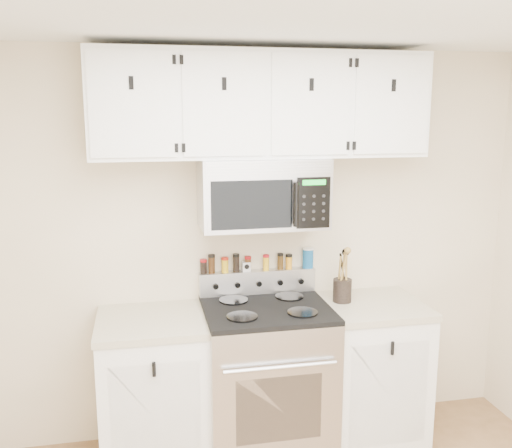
% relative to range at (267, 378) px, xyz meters
% --- Properties ---
extents(back_wall, '(3.50, 0.01, 2.50)m').
position_rel_range_xyz_m(back_wall, '(0.00, 0.32, 0.76)').
color(back_wall, '#BBAA8C').
rests_on(back_wall, floor).
extents(range, '(0.76, 0.65, 1.10)m').
position_rel_range_xyz_m(range, '(0.00, 0.00, 0.00)').
color(range, '#B7B7BA').
rests_on(range, floor).
extents(base_cabinet_left, '(0.64, 0.62, 0.92)m').
position_rel_range_xyz_m(base_cabinet_left, '(-0.69, 0.02, -0.03)').
color(base_cabinet_left, white).
rests_on(base_cabinet_left, floor).
extents(base_cabinet_right, '(0.64, 0.62, 0.92)m').
position_rel_range_xyz_m(base_cabinet_right, '(0.69, 0.02, -0.03)').
color(base_cabinet_right, white).
rests_on(base_cabinet_right, floor).
extents(microwave, '(0.76, 0.44, 0.42)m').
position_rel_range_xyz_m(microwave, '(0.00, 0.13, 1.14)').
color(microwave, '#9E9EA3').
rests_on(microwave, back_wall).
extents(upper_cabinets, '(2.00, 0.35, 0.62)m').
position_rel_range_xyz_m(upper_cabinets, '(-0.00, 0.15, 1.66)').
color(upper_cabinets, white).
rests_on(upper_cabinets, back_wall).
extents(utensil_crock, '(0.12, 0.12, 0.34)m').
position_rel_range_xyz_m(utensil_crock, '(0.51, 0.08, 0.52)').
color(utensil_crock, black).
rests_on(utensil_crock, base_cabinet_right).
extents(kitchen_timer, '(0.05, 0.05, 0.06)m').
position_rel_range_xyz_m(kitchen_timer, '(-0.07, 0.28, 0.64)').
color(kitchen_timer, silver).
rests_on(kitchen_timer, range).
extents(salt_canister, '(0.07, 0.07, 0.13)m').
position_rel_range_xyz_m(salt_canister, '(0.34, 0.28, 0.68)').
color(salt_canister, '#155691').
rests_on(salt_canister, range).
extents(spice_jar_0, '(0.04, 0.04, 0.09)m').
position_rel_range_xyz_m(spice_jar_0, '(-0.35, 0.28, 0.66)').
color(spice_jar_0, black).
rests_on(spice_jar_0, range).
extents(spice_jar_1, '(0.04, 0.04, 0.12)m').
position_rel_range_xyz_m(spice_jar_1, '(-0.30, 0.28, 0.67)').
color(spice_jar_1, '#38200D').
rests_on(spice_jar_1, range).
extents(spice_jar_2, '(0.05, 0.05, 0.10)m').
position_rel_range_xyz_m(spice_jar_2, '(-0.21, 0.28, 0.66)').
color(spice_jar_2, gold).
rests_on(spice_jar_2, range).
extents(spice_jar_3, '(0.04, 0.04, 0.12)m').
position_rel_range_xyz_m(spice_jar_3, '(-0.14, 0.28, 0.67)').
color(spice_jar_3, black).
rests_on(spice_jar_3, range).
extents(spice_jar_4, '(0.04, 0.04, 0.10)m').
position_rel_range_xyz_m(spice_jar_4, '(-0.06, 0.28, 0.66)').
color(spice_jar_4, '#452710').
rests_on(spice_jar_4, range).
extents(spice_jar_5, '(0.04, 0.04, 0.10)m').
position_rel_range_xyz_m(spice_jar_5, '(0.06, 0.28, 0.66)').
color(spice_jar_5, yellow).
rests_on(spice_jar_5, range).
extents(spice_jar_6, '(0.04, 0.04, 0.11)m').
position_rel_range_xyz_m(spice_jar_6, '(0.15, 0.28, 0.67)').
color(spice_jar_6, '#442D10').
rests_on(spice_jar_6, range).
extents(spice_jar_7, '(0.04, 0.04, 0.10)m').
position_rel_range_xyz_m(spice_jar_7, '(0.21, 0.28, 0.66)').
color(spice_jar_7, orange).
rests_on(spice_jar_7, range).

